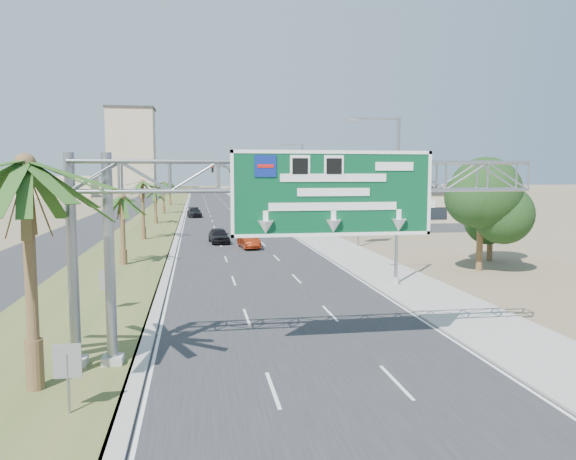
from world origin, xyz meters
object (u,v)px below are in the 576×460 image
(sign_gantry, at_px, (287,192))
(pole_sign_blue, at_px, (345,187))
(pole_sign_red_near, at_px, (359,178))
(signal_mast, at_px, (261,186))
(car_mid_lane, at_px, (249,241))
(store_building, at_px, (384,207))
(pole_sign_red_far, at_px, (282,176))
(car_left_lane, at_px, (219,236))
(car_right_lane, at_px, (274,220))
(car_far, at_px, (194,212))
(palm_near, at_px, (25,166))

(sign_gantry, bearing_deg, pole_sign_blue, 72.16)
(pole_sign_red_near, xyz_separation_m, pole_sign_blue, (1.92, 11.82, -1.07))
(signal_mast, bearing_deg, pole_sign_blue, -70.80)
(car_mid_lane, xyz_separation_m, pole_sign_blue, (11.93, 11.31, 4.53))
(sign_gantry, height_order, store_building, sign_gantry)
(pole_sign_blue, height_order, pole_sign_red_far, pole_sign_red_far)
(car_left_lane, xyz_separation_m, pole_sign_red_near, (12.50, -4.67, 5.54))
(car_left_lane, xyz_separation_m, pole_sign_blue, (14.42, 7.15, 4.48))
(sign_gantry, height_order, car_right_lane, sign_gantry)
(pole_sign_blue, xyz_separation_m, pole_sign_red_far, (-3.31, 24.54, 1.02))
(car_mid_lane, relative_size, pole_sign_red_far, 0.52)
(car_far, xyz_separation_m, pole_sign_red_far, (13.49, -1.44, 5.51))
(car_right_lane, height_order, pole_sign_red_far, pole_sign_red_far)
(pole_sign_blue, bearing_deg, sign_gantry, -107.84)
(car_far, bearing_deg, car_mid_lane, -86.58)
(store_building, xyz_separation_m, pole_sign_red_near, (-11.61, -26.34, 4.28))
(car_far, relative_size, pole_sign_red_near, 0.62)
(car_left_lane, height_order, car_far, car_left_lane)
(car_mid_lane, bearing_deg, palm_near, -112.44)
(car_mid_lane, xyz_separation_m, pole_sign_red_far, (8.62, 35.85, 5.55))
(car_far, distance_m, pole_sign_blue, 31.26)
(car_left_lane, bearing_deg, pole_sign_blue, 21.20)
(car_far, height_order, pole_sign_red_near, pole_sign_red_near)
(car_mid_lane, relative_size, pole_sign_red_near, 0.51)
(car_left_lane, distance_m, car_right_lane, 18.05)
(store_building, xyz_separation_m, car_left_lane, (-24.11, -21.68, -1.27))
(store_building, height_order, car_far, store_building)
(pole_sign_red_near, bearing_deg, sign_gantry, -111.07)
(sign_gantry, bearing_deg, signal_mast, 84.26)
(sign_gantry, bearing_deg, palm_near, -166.68)
(signal_mast, height_order, pole_sign_red_far, signal_mast)
(car_right_lane, xyz_separation_m, pole_sign_blue, (6.81, -9.22, 4.44))
(store_building, bearing_deg, car_mid_lane, -129.92)
(car_far, bearing_deg, car_right_lane, -63.23)
(store_building, relative_size, car_mid_lane, 4.34)
(signal_mast, bearing_deg, car_mid_lane, -98.57)
(palm_near, height_order, signal_mast, palm_near)
(store_building, height_order, pole_sign_red_far, pole_sign_red_far)
(car_mid_lane, bearing_deg, sign_gantry, -98.58)
(signal_mast, relative_size, car_left_lane, 2.38)
(car_right_lane, bearing_deg, signal_mast, 97.43)
(car_mid_lane, bearing_deg, store_building, 44.23)
(pole_sign_red_far, bearing_deg, sign_gantry, -98.66)
(sign_gantry, height_order, pole_sign_red_far, pole_sign_red_far)
(palm_near, distance_m, car_mid_lane, 34.13)
(signal_mast, xyz_separation_m, car_left_lane, (-7.28, -27.65, -4.12))
(car_mid_lane, height_order, pole_sign_red_near, pole_sign_red_near)
(car_left_lane, height_order, car_right_lane, car_right_lane)
(car_left_lane, bearing_deg, car_mid_lane, -64.28)
(palm_near, xyz_separation_m, pole_sign_red_near, (19.59, 31.66, -0.65))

